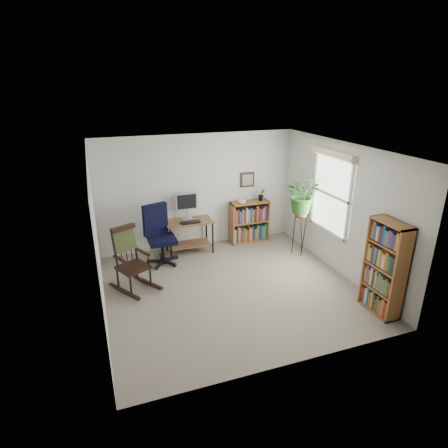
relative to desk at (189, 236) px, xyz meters
name	(u,v)px	position (x,y,z in m)	size (l,w,h in m)	color
floor	(232,288)	(0.30, -1.70, -0.34)	(4.20, 4.00, 0.00)	gray
ceiling	(233,149)	(0.30, -1.70, 2.06)	(4.20, 4.00, 0.00)	white
wall_back	(198,192)	(0.30, 0.30, 0.86)	(4.20, 0.00, 2.40)	silver
wall_front	(294,282)	(0.30, -3.70, 0.86)	(4.20, 0.00, 2.40)	silver
wall_left	(97,241)	(-1.80, -1.70, 0.86)	(0.00, 4.00, 2.40)	silver
wall_right	(341,210)	(2.40, -1.70, 0.86)	(0.00, 4.00, 2.40)	silver
window	(331,195)	(2.36, -1.40, 1.06)	(0.12, 1.20, 1.50)	white
desk	(189,236)	(0.00, 0.00, 0.00)	(0.96, 0.53, 0.69)	brown
monitor	(187,206)	(0.00, 0.14, 0.62)	(0.46, 0.16, 0.56)	#ACACB1
keyboard	(190,222)	(0.00, -0.12, 0.36)	(0.40, 0.15, 0.03)	black
office_chair	(162,235)	(-0.63, -0.34, 0.25)	(0.65, 0.65, 1.18)	black
rocking_chair	(133,259)	(-1.28, -1.15, 0.22)	(0.58, 0.97, 1.13)	black
low_bookshelf	(249,222)	(1.40, 0.12, 0.11)	(0.86, 0.29, 0.91)	#955C30
tall_bookshelf	(385,268)	(2.22, -3.10, 0.40)	(0.28, 0.65, 1.48)	#955C30
plant_stand	(300,232)	(2.10, -0.86, 0.15)	(0.27, 0.27, 0.98)	black
spider_plant	(304,177)	(2.10, -0.86, 1.29)	(1.69, 1.88, 1.46)	#296021
potted_plant_small	(261,198)	(1.68, 0.13, 0.62)	(0.13, 0.24, 0.11)	#296021
framed_picture	(248,180)	(1.40, 0.27, 1.03)	(0.32, 0.04, 0.32)	black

